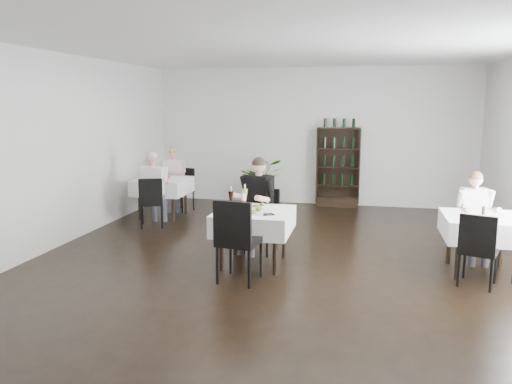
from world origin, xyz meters
The scene contains 23 objects.
room_shell centered at (0.00, 0.00, 1.50)m, with size 9.00×9.00×9.00m.
wine_shelf centered at (0.60, 4.31, 0.85)m, with size 0.90×0.28×1.75m.
main_table centered at (-0.30, 0.00, 0.62)m, with size 1.03×1.03×0.77m.
left_table centered at (-2.70, 2.50, 0.62)m, with size 0.98×0.98×0.77m.
right_table centered at (2.70, 0.30, 0.62)m, with size 0.98×0.98×0.77m.
potted_tree centered at (-1.05, 4.12, 0.52)m, with size 0.94×0.81×1.04m, color #23521C.
main_chair_far centered at (-0.31, 0.67, 0.54)m, with size 0.52×0.52×0.95m.
main_chair_near centered at (-0.35, -0.76, 0.61)m, with size 0.55×0.55×1.07m.
left_chair_far centered at (-2.54, 3.20, 0.51)m, with size 0.52×0.53×0.89m.
left_chair_near centered at (-2.57, 1.67, 0.52)m, with size 0.54×0.54×0.91m.
right_chair_far centered at (2.82, 1.10, 0.50)m, with size 0.52×0.52×0.88m.
right_chair_near centered at (2.54, -0.27, 0.53)m, with size 0.54×0.54×0.92m.
diner_main centered at (-0.41, 0.63, 0.83)m, with size 0.63×0.67×1.44m.
diner_left_far centered at (-2.74, 3.18, 0.77)m, with size 0.55×0.58×1.32m.
diner_left_near centered at (-2.59, 1.86, 0.79)m, with size 0.54×0.55×1.36m.
diner_right_far centered at (2.71, 0.83, 0.75)m, with size 0.52×0.54×1.29m.
plate_far centered at (-0.28, 0.20, 0.79)m, with size 0.23×0.23×0.07m.
plate_near centered at (-0.26, -0.19, 0.79)m, with size 0.31×0.31×0.09m.
pilsner_dark centered at (-0.61, -0.04, 0.91)m, with size 0.08×0.08×0.33m.
pilsner_lager centered at (-0.45, 0.10, 0.91)m, with size 0.08×0.08×0.34m.
coke_bottle centered at (-0.46, 0.08, 0.88)m, with size 0.07×0.07×0.27m.
napkin_cutlery centered at (-0.06, -0.21, 0.78)m, with size 0.20×0.19×0.02m.
pepper_mill centered at (2.72, 0.41, 0.83)m, with size 0.04×0.04×0.11m, color black.
Camera 1 is at (1.17, -6.53, 2.22)m, focal length 35.00 mm.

